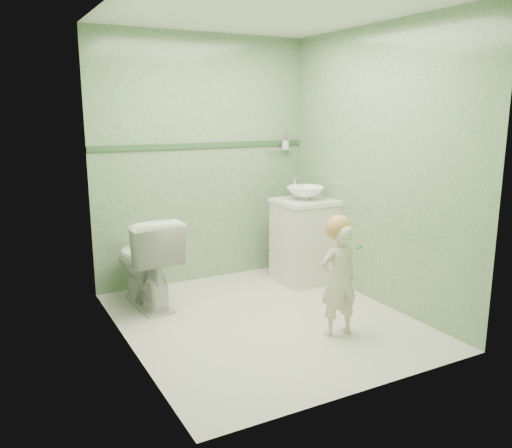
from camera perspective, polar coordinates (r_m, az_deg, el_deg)
ground at (r=4.36m, az=0.95°, el=-10.43°), size 2.50×2.50×0.00m
room_shell at (r=4.05m, az=1.01°, el=5.40°), size 2.50×2.54×2.40m
trim_stripe at (r=5.15m, az=-5.79°, el=8.53°), size 2.20×0.02×0.05m
vanity at (r=5.22m, az=5.29°, el=-1.98°), size 0.52×0.50×0.80m
counter at (r=5.13m, az=5.38°, el=2.45°), size 0.54×0.52×0.04m
basin at (r=5.12m, az=5.40°, el=3.38°), size 0.37×0.37×0.13m
faucet at (r=5.26m, az=4.30°, el=4.52°), size 0.03×0.13×0.18m
cup_holder at (r=5.50m, az=3.15°, el=8.60°), size 0.26×0.07×0.21m
toilet at (r=4.66m, az=-11.89°, el=-3.96°), size 0.50×0.81×0.80m
toddler at (r=4.01m, az=8.99°, el=-6.04°), size 0.33×0.23×0.87m
hair_cap at (r=3.92m, az=8.97°, el=-0.40°), size 0.19×0.19×0.19m
teal_toothbrush at (r=3.87m, az=11.05°, el=-2.49°), size 0.11×0.13×0.08m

